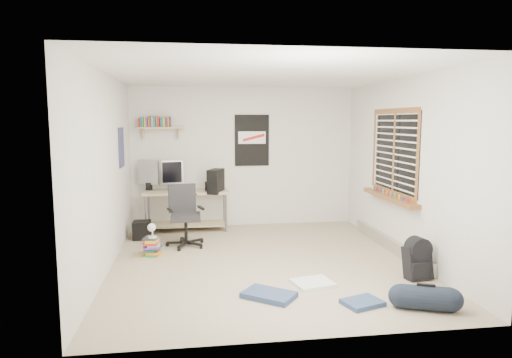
{
  "coord_description": "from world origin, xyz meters",
  "views": [
    {
      "loc": [
        -0.93,
        -5.93,
        1.9
      ],
      "look_at": [
        -0.04,
        0.34,
        1.09
      ],
      "focal_mm": 32.0,
      "sensor_mm": 36.0,
      "label": 1
    }
  ],
  "objects": [
    {
      "name": "book_stack",
      "position": [
        -1.52,
        0.5,
        0.15
      ],
      "size": [
        0.61,
        0.56,
        0.33
      ],
      "primitive_type": "cube",
      "rotation": [
        0.0,
        0.0,
        -0.41
      ],
      "color": "olive",
      "rests_on": "floor"
    },
    {
      "name": "left_wall",
      "position": [
        -2.0,
        0.0,
        1.25
      ],
      "size": [
        0.01,
        4.5,
        2.5
      ],
      "primitive_type": "cube",
      "color": "silver",
      "rests_on": "ground"
    },
    {
      "name": "office_chair",
      "position": [
        -1.04,
        0.94,
        0.49
      ],
      "size": [
        0.75,
        0.75,
        0.94
      ],
      "primitive_type": "cube",
      "rotation": [
        0.0,
        0.0,
        0.26
      ],
      "color": "#232325",
      "rests_on": "floor"
    },
    {
      "name": "speaker_right",
      "position": [
        -0.65,
        1.91,
        0.76
      ],
      "size": [
        0.13,
        0.13,
        0.19
      ],
      "primitive_type": "cube",
      "rotation": [
        0.0,
        0.0,
        -0.43
      ],
      "color": "black",
      "rests_on": "desk"
    },
    {
      "name": "poster_left_wall",
      "position": [
        -1.99,
        1.2,
        1.5
      ],
      "size": [
        0.02,
        0.42,
        0.6
      ],
      "primitive_type": "cube",
      "color": "navy",
      "rests_on": "left_wall"
    },
    {
      "name": "jeans_a",
      "position": [
        -0.13,
        -1.26,
        0.03
      ],
      "size": [
        0.64,
        0.6,
        0.06
      ],
      "primitive_type": "cube",
      "rotation": [
        0.0,
        0.0,
        -0.65
      ],
      "color": "navy",
      "rests_on": "floor"
    },
    {
      "name": "desk",
      "position": [
        -1.04,
        2.0,
        0.36
      ],
      "size": [
        1.53,
        0.81,
        0.67
      ],
      "primitive_type": "cube",
      "rotation": [
        0.0,
        0.0,
        0.12
      ],
      "color": "tan",
      "rests_on": "floor"
    },
    {
      "name": "poster_back_wall",
      "position": [
        0.15,
        2.23,
        1.55
      ],
      "size": [
        0.62,
        0.03,
        0.92
      ],
      "primitive_type": "cube",
      "color": "black",
      "rests_on": "back_wall"
    },
    {
      "name": "subwoofer",
      "position": [
        -1.75,
        1.46,
        0.14
      ],
      "size": [
        0.28,
        0.28,
        0.31
      ],
      "primitive_type": "cube",
      "rotation": [
        0.0,
        0.0,
        -0.02
      ],
      "color": "black",
      "rests_on": "floor"
    },
    {
      "name": "ceiling",
      "position": [
        0.0,
        0.0,
        2.5
      ],
      "size": [
        4.0,
        4.5,
        0.01
      ],
      "primitive_type": "cube",
      "color": "white",
      "rests_on": "ground"
    },
    {
      "name": "speaker_left",
      "position": [
        -1.67,
        2.0,
        0.76
      ],
      "size": [
        0.11,
        0.11,
        0.18
      ],
      "primitive_type": "cube",
      "rotation": [
        0.0,
        0.0,
        -0.27
      ],
      "color": "black",
      "rests_on": "desk"
    },
    {
      "name": "right_wall",
      "position": [
        2.0,
        0.0,
        1.25
      ],
      "size": [
        0.01,
        4.5,
        2.5
      ],
      "primitive_type": "cube",
      "color": "silver",
      "rests_on": "ground"
    },
    {
      "name": "back_wall",
      "position": [
        0.0,
        2.25,
        1.25
      ],
      "size": [
        4.0,
        0.01,
        2.5
      ],
      "primitive_type": "cube",
      "color": "silver",
      "rests_on": "ground"
    },
    {
      "name": "baseboard_heater",
      "position": [
        1.96,
        0.3,
        0.09
      ],
      "size": [
        0.08,
        2.5,
        0.18
      ],
      "primitive_type": "cube",
      "color": "#B7B2A8",
      "rests_on": "floor"
    },
    {
      "name": "duffel_bag",
      "position": [
        1.39,
        -1.8,
        0.14
      ],
      "size": [
        0.32,
        0.32,
        0.49
      ],
      "primitive_type": "cylinder",
      "rotation": [
        0.0,
        0.0,
        -0.37
      ],
      "color": "black",
      "rests_on": "floor"
    },
    {
      "name": "desk_lamp",
      "position": [
        -1.5,
        0.48,
        0.38
      ],
      "size": [
        0.17,
        0.23,
        0.21
      ],
      "primitive_type": "cube",
      "rotation": [
        0.0,
        0.0,
        0.22
      ],
      "color": "silver",
      "rests_on": "book_stack"
    },
    {
      "name": "jeans_b",
      "position": [
        0.8,
        -1.59,
        0.03
      ],
      "size": [
        0.46,
        0.4,
        0.05
      ],
      "primitive_type": "cube",
      "rotation": [
        0.0,
        0.0,
        0.32
      ],
      "color": "navy",
      "rests_on": "floor"
    },
    {
      "name": "window",
      "position": [
        1.95,
        0.3,
        1.45
      ],
      "size": [
        0.1,
        1.5,
        1.26
      ],
      "primitive_type": "cube",
      "color": "brown",
      "rests_on": "right_wall"
    },
    {
      "name": "pc_tower",
      "position": [
        -0.53,
        1.83,
        0.87
      ],
      "size": [
        0.32,
        0.44,
        0.41
      ],
      "primitive_type": "cube",
      "rotation": [
        0.0,
        0.0,
        -0.39
      ],
      "color": "black",
      "rests_on": "desk"
    },
    {
      "name": "monitor_left",
      "position": [
        -1.67,
        2.0,
        0.88
      ],
      "size": [
        0.39,
        0.26,
        0.42
      ],
      "primitive_type": "cube",
      "rotation": [
        0.0,
        0.0,
        -0.46
      ],
      "color": "#97989C",
      "rests_on": "desk"
    },
    {
      "name": "floor",
      "position": [
        0.0,
        0.0,
        -0.01
      ],
      "size": [
        4.0,
        4.5,
        0.01
      ],
      "primitive_type": "cube",
      "color": "gray",
      "rests_on": "ground"
    },
    {
      "name": "backpack",
      "position": [
        1.75,
        -0.92,
        0.2
      ],
      "size": [
        0.34,
        0.28,
        0.4
      ],
      "primitive_type": "cube",
      "rotation": [
        0.0,
        0.0,
        0.14
      ],
      "color": "black",
      "rests_on": "floor"
    },
    {
      "name": "monitor_right",
      "position": [
        -1.27,
        2.0,
        0.87
      ],
      "size": [
        0.38,
        0.17,
        0.41
      ],
      "primitive_type": "cube",
      "rotation": [
        0.0,
        0.0,
        0.21
      ],
      "color": "#97969B",
      "rests_on": "desk"
    },
    {
      "name": "tshirt",
      "position": [
        0.45,
        -0.95,
        0.02
      ],
      "size": [
        0.52,
        0.47,
        0.04
      ],
      "primitive_type": "cube",
      "rotation": [
        0.0,
        0.0,
        0.23
      ],
      "color": "silver",
      "rests_on": "floor"
    },
    {
      "name": "wall_shelf",
      "position": [
        -1.45,
        2.14,
        1.78
      ],
      "size": [
        0.8,
        0.22,
        0.24
      ],
      "primitive_type": "cube",
      "color": "tan",
      "rests_on": "back_wall"
    },
    {
      "name": "keyboard",
      "position": [
        -1.02,
        1.74,
        0.67
      ],
      "size": [
        0.38,
        0.22,
        0.02
      ],
      "primitive_type": "cube",
      "rotation": [
        0.0,
        0.0,
        -0.28
      ],
      "color": "black",
      "rests_on": "desk"
    }
  ]
}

